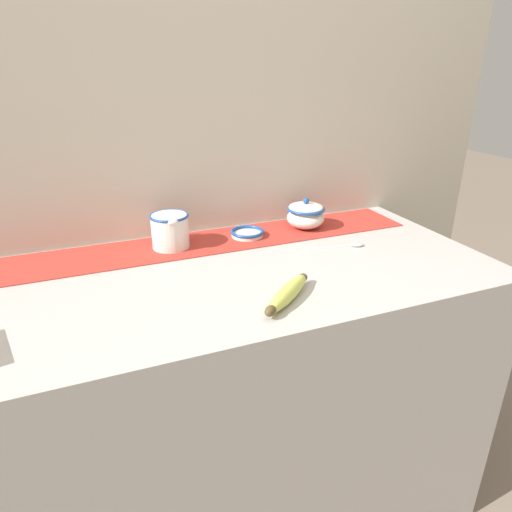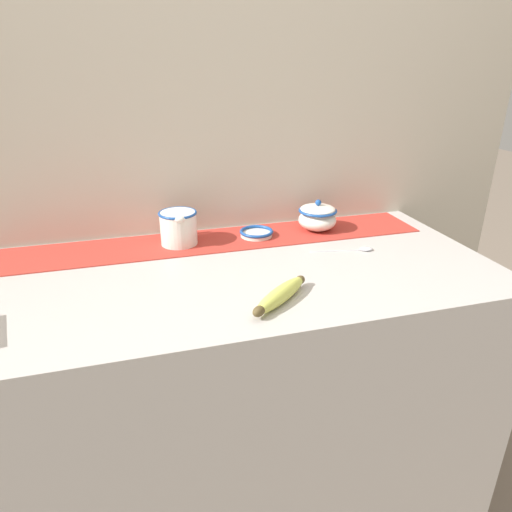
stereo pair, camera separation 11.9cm
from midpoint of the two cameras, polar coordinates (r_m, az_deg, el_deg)
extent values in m
plane|color=#7A6B5B|center=(1.80, -0.23, -28.50)|extent=(12.00, 12.00, 0.00)
cube|color=#B7B2AD|center=(1.48, -0.26, -17.72)|extent=(1.45, 0.68, 0.89)
cube|color=#B7AD99|center=(1.48, -4.19, 14.84)|extent=(2.25, 0.04, 2.40)
cube|color=#B23328|center=(1.43, -2.73, 1.93)|extent=(1.34, 0.21, 0.00)
cylinder|color=white|center=(1.39, -7.25, 3.45)|extent=(0.11, 0.11, 0.10)
torus|color=#194793|center=(1.38, -7.35, 5.31)|extent=(0.12, 0.12, 0.01)
torus|color=white|center=(1.45, -7.69, 4.60)|extent=(0.05, 0.01, 0.05)
ellipsoid|color=white|center=(1.33, -7.00, 4.55)|extent=(0.03, 0.02, 0.02)
ellipsoid|color=white|center=(1.53, 9.90, 4.42)|extent=(0.12, 0.12, 0.07)
torus|color=#194793|center=(1.52, 9.98, 5.57)|extent=(0.13, 0.13, 0.01)
ellipsoid|color=white|center=(1.52, 10.00, 5.77)|extent=(0.11, 0.11, 0.02)
sphere|color=#194793|center=(1.51, 10.06, 6.56)|extent=(0.02, 0.02, 0.02)
cylinder|color=white|center=(1.46, 2.40, 2.67)|extent=(0.10, 0.10, 0.01)
torus|color=#194793|center=(1.46, 2.41, 3.03)|extent=(0.11, 0.11, 0.01)
ellipsoid|color=#CCD156|center=(1.07, 6.31, -4.89)|extent=(0.18, 0.16, 0.04)
ellipsoid|color=brown|center=(1.00, 3.74, -7.00)|extent=(0.04, 0.04, 0.02)
ellipsoid|color=brown|center=(1.14, 8.54, -3.05)|extent=(0.04, 0.03, 0.02)
cube|color=silver|center=(1.38, 12.28, 0.57)|extent=(0.15, 0.03, 0.00)
ellipsoid|color=silver|center=(1.41, 15.98, 0.82)|extent=(0.04, 0.03, 0.01)
camera|label=1|loc=(0.06, -87.14, 1.23)|focal=32.00mm
camera|label=2|loc=(0.06, 92.86, -1.23)|focal=32.00mm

